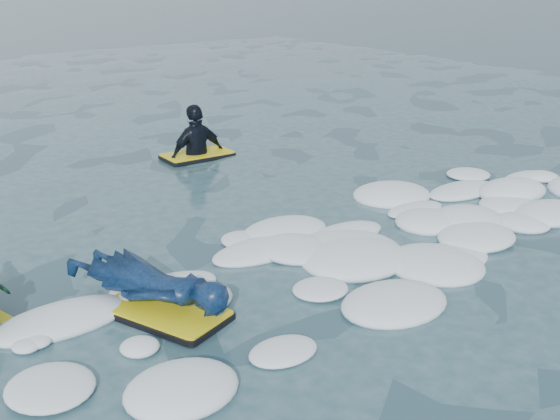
% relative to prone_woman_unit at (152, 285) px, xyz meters
% --- Properties ---
extents(ground, '(120.00, 120.00, 0.00)m').
position_rel_prone_woman_unit_xyz_m(ground, '(1.50, -1.19, -0.24)').
color(ground, '#1A373F').
rests_on(ground, ground).
extents(foam_band, '(12.00, 3.10, 0.30)m').
position_rel_prone_woman_unit_xyz_m(foam_band, '(1.50, -0.16, -0.24)').
color(foam_band, white).
rests_on(foam_band, ground).
extents(prone_woman_unit, '(1.23, 1.92, 0.47)m').
position_rel_prone_woman_unit_xyz_m(prone_woman_unit, '(0.00, 0.00, 0.00)').
color(prone_woman_unit, black).
rests_on(prone_woman_unit, ground).
extents(waiting_rider_unit, '(1.20, 0.70, 1.76)m').
position_rel_prone_woman_unit_xyz_m(waiting_rider_unit, '(3.15, 4.44, -0.21)').
color(waiting_rider_unit, black).
rests_on(waiting_rider_unit, ground).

